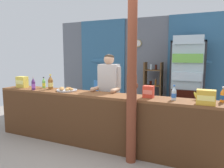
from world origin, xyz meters
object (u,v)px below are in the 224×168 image
Objects in this scene: plastic_lawn_chair at (93,94)px; snack_box_instant_noodle at (22,82)px; stall_counter at (93,115)px; soda_bottle_lime_soda at (44,83)px; soda_bottle_orange_soda at (223,96)px; timber_post at (132,79)px; pastry_tray at (67,90)px; soda_bottle_iced_tea at (51,83)px; shopkeeper at (109,86)px; bottle_shelf_rack at (153,87)px; soda_bottle_water at (174,94)px; banana_bunch at (202,96)px; drink_fridge at (188,75)px; snack_box_crackers at (148,92)px; snack_box_choco_powder at (206,97)px; soda_bottle_grape_soda at (33,84)px.

plastic_lawn_chair is 2.09m from snack_box_instant_noodle.
plastic_lawn_chair is at bearing 119.54° from stall_counter.
soda_bottle_lime_soda is 1.00× the size of snack_box_instant_noodle.
timber_post is at bearing -159.16° from soda_bottle_orange_soda.
stall_counter is 10.69× the size of pastry_tray.
stall_counter is 13.90× the size of soda_bottle_iced_tea.
bottle_shelf_rack is at bearing 81.00° from shopkeeper.
soda_bottle_lime_soda is 0.64m from pastry_tray.
snack_box_instant_noodle is (-3.00, -0.00, 0.02)m from soda_bottle_water.
drink_fridge is at bearing 100.86° from banana_bunch.
snack_box_crackers is at bearing 0.71° from snack_box_instant_noodle.
soda_bottle_orange_soda is 0.34m from snack_box_choco_powder.
soda_bottle_lime_soda is at bearing 170.21° from pastry_tray.
soda_bottle_iced_tea is at bearing -120.13° from bottle_shelf_rack.
timber_post is at bearing -114.33° from snack_box_crackers.
soda_bottle_water is 0.94× the size of snack_box_choco_powder.
soda_bottle_water is at bearing 163.61° from snack_box_choco_powder.
snack_box_crackers is (2.16, 0.19, -0.02)m from soda_bottle_grape_soda.
plastic_lawn_chair is (-1.54, -0.53, -0.22)m from bottle_shelf_rack.
snack_box_choco_powder is 1.08× the size of snack_box_instant_noodle.
pastry_tray is at bearing -177.02° from soda_bottle_orange_soda.
pastry_tray is at bearing 14.47° from soda_bottle_grape_soda.
bottle_shelf_rack is at bearing 58.22° from soda_bottle_grape_soda.
snack_box_instant_noodle is (-2.08, -2.47, 0.31)m from bottle_shelf_rack.
banana_bunch is (1.29, -2.30, 0.26)m from bottle_shelf_rack.
bottle_shelf_rack is 2.65m from banana_bunch.
soda_bottle_water reaches higher than banana_bunch.
drink_fridge is 7.59× the size of banana_bunch.
soda_bottle_lime_soda is at bearing 175.36° from snack_box_choco_powder.
drink_fridge is 2.94m from pastry_tray.
soda_bottle_lime_soda is at bearing -167.53° from shopkeeper.
snack_box_crackers is at bearing 175.50° from soda_bottle_water.
pastry_tray is at bearing 176.76° from snack_box_choco_powder.
timber_post is at bearing -82.41° from bottle_shelf_rack.
timber_post is at bearing -49.74° from plastic_lawn_chair.
shopkeeper is at bearing 23.27° from soda_bottle_grape_soda.
stall_counter is 18.16× the size of soda_bottle_lime_soda.
soda_bottle_lime_soda is 0.59× the size of pastry_tray.
shopkeeper is at bearing 134.46° from timber_post.
soda_bottle_grape_soda is at bearing -92.52° from plastic_lawn_chair.
bottle_shelf_rack is 2.94m from snack_box_choco_powder.
plastic_lawn_chair is at bearing 144.31° from snack_box_choco_powder.
timber_post reaches higher than stall_counter.
soda_bottle_orange_soda reaches higher than stall_counter.
shopkeeper is 5.98× the size of banana_bunch.
soda_bottle_grape_soda is 2.16m from snack_box_crackers.
soda_bottle_lime_soda reaches higher than pastry_tray.
stall_counter is at bearing -175.22° from soda_bottle_water.
timber_post is 2.02m from soda_bottle_grape_soda.
shopkeeper reaches higher than soda_bottle_water.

